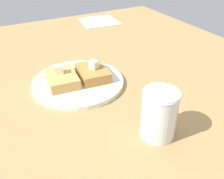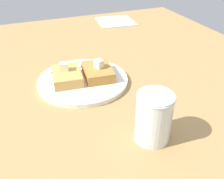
% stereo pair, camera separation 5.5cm
% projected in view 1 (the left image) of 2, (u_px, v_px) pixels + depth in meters
% --- Properties ---
extents(table_surface, '(1.14, 1.14, 0.02)m').
position_uv_depth(table_surface, '(91.00, 77.00, 0.72)').
color(table_surface, '#A17E4B').
rests_on(table_surface, ground).
extents(plate, '(0.24, 0.24, 0.01)m').
position_uv_depth(plate, '(78.00, 82.00, 0.67)').
color(plate, silver).
rests_on(plate, table_surface).
extents(toast_slice_left, '(0.08, 0.11, 0.03)m').
position_uv_depth(toast_slice_left, '(93.00, 73.00, 0.67)').
color(toast_slice_left, '#AF7938').
rests_on(toast_slice_left, plate).
extents(toast_slice_middle, '(0.08, 0.11, 0.03)m').
position_uv_depth(toast_slice_middle, '(62.00, 79.00, 0.64)').
color(toast_slice_middle, tan).
rests_on(toast_slice_middle, plate).
extents(butter_pat_primary, '(0.03, 0.03, 0.02)m').
position_uv_depth(butter_pat_primary, '(94.00, 65.00, 0.66)').
color(butter_pat_primary, '#F4EAC9').
rests_on(butter_pat_primary, toast_slice_left).
extents(butter_pat_secondary, '(0.03, 0.02, 0.02)m').
position_uv_depth(butter_pat_secondary, '(59.00, 69.00, 0.63)').
color(butter_pat_secondary, beige).
rests_on(butter_pat_secondary, toast_slice_middle).
extents(fork, '(0.16, 0.03, 0.00)m').
position_uv_depth(fork, '(65.00, 70.00, 0.71)').
color(fork, silver).
rests_on(fork, plate).
extents(syrup_jar, '(0.07, 0.07, 0.10)m').
position_uv_depth(syrup_jar, '(159.00, 116.00, 0.48)').
color(syrup_jar, '#431F08').
rests_on(syrup_jar, table_surface).
extents(napkin, '(0.17, 0.18, 0.00)m').
position_uv_depth(napkin, '(99.00, 21.00, 1.13)').
color(napkin, silver).
rests_on(napkin, table_surface).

